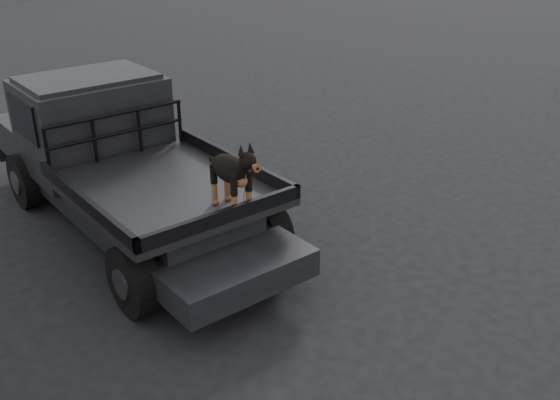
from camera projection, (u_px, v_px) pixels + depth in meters
ground at (162, 331)px, 6.09m from camera, size 120.00×120.00×0.00m
flatbed_ute at (131, 195)px, 7.86m from camera, size 2.00×5.40×0.92m
ute_cab at (91, 109)px, 8.15m from camera, size 1.72×1.30×0.88m
headache_rack at (118, 136)px, 7.69m from camera, size 1.80×0.08×0.55m
dog at (231, 175)px, 6.34m from camera, size 0.32×0.60×0.74m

